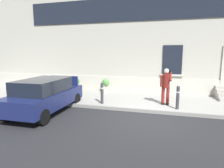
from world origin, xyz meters
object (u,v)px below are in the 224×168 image
at_px(planter_cream, 106,85).
at_px(planter_terracotta, 76,84).
at_px(person_on_phone, 166,84).
at_px(bollard_near_person, 178,97).
at_px(bollard_far_left, 102,92).
at_px(hatchback_car_navy, 45,95).

bearing_deg(planter_cream, planter_terracotta, -179.12).
height_order(person_on_phone, planter_terracotta, person_on_phone).
xyz_separation_m(bollard_near_person, planter_cream, (-4.12, 2.59, -0.11)).
bearing_deg(planter_terracotta, bollard_far_left, -44.20).
bearing_deg(bollard_far_left, planter_terracotta, 135.80).
height_order(bollard_far_left, planter_terracotta, bollard_far_left).
height_order(bollard_near_person, person_on_phone, person_on_phone).
xyz_separation_m(bollard_near_person, bollard_far_left, (-3.49, 0.00, 0.00)).
bearing_deg(planter_terracotta, hatchback_car_navy, -82.61).
height_order(hatchback_car_navy, person_on_phone, person_on_phone).
bearing_deg(person_on_phone, hatchback_car_navy, -145.48).
xyz_separation_m(bollard_far_left, planter_cream, (-0.63, 2.59, -0.11)).
bearing_deg(planter_terracotta, planter_cream, 0.88).
height_order(bollard_far_left, planter_cream, bollard_far_left).
distance_m(bollard_far_left, planter_cream, 2.67).
bearing_deg(bollard_near_person, bollard_far_left, 180.00).
height_order(hatchback_car_navy, planter_cream, hatchback_car_navy).
xyz_separation_m(bollard_far_left, planter_terracotta, (-2.63, 2.56, -0.11)).
xyz_separation_m(hatchback_car_navy, bollard_near_person, (5.60, 1.54, -0.08)).
xyz_separation_m(hatchback_car_navy, planter_cream, (1.48, 4.13, -0.18)).
distance_m(bollard_near_person, bollard_far_left, 3.49).
xyz_separation_m(bollard_near_person, planter_terracotta, (-6.13, 2.56, -0.11)).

